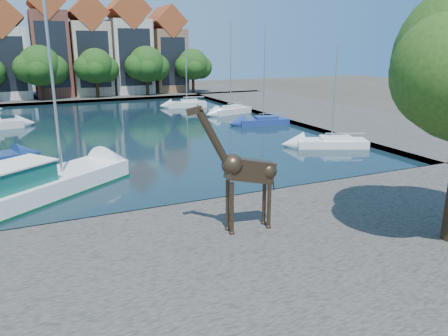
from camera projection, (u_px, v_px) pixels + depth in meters
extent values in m
plane|color=#38332B|center=(209.00, 207.00, 23.83)|extent=(160.00, 160.00, 0.00)
cube|color=black|center=(120.00, 130.00, 44.84)|extent=(38.00, 50.00, 0.08)
cube|color=#544E49|center=(276.00, 258.00, 17.63)|extent=(50.00, 14.00, 0.50)
cube|color=#544E49|center=(81.00, 96.00, 72.80)|extent=(60.00, 16.00, 0.50)
cube|color=#544E49|center=(320.00, 113.00, 54.72)|extent=(14.00, 52.00, 0.50)
cube|color=beige|center=(7.00, 63.00, 67.12)|extent=(6.37, 9.00, 10.50)
cube|color=#983E1E|center=(0.00, 17.00, 65.29)|extent=(6.43, 9.18, 6.43)
cube|color=black|center=(6.00, 64.00, 63.20)|extent=(5.20, 0.05, 7.88)
cube|color=brown|center=(51.00, 54.00, 69.36)|extent=(5.39, 9.00, 13.00)
cube|color=#983E1E|center=(45.00, 3.00, 67.25)|extent=(5.44, 9.18, 5.44)
cube|color=black|center=(53.00, 55.00, 65.44)|extent=(4.40, 0.05, 9.75)
cube|color=tan|center=(90.00, 59.00, 71.95)|extent=(5.88, 9.00, 11.50)
cube|color=#983E1E|center=(86.00, 13.00, 70.02)|extent=(5.94, 9.18, 5.94)
cube|color=black|center=(94.00, 60.00, 68.03)|extent=(4.80, 0.05, 8.62)
cube|color=beige|center=(129.00, 57.00, 74.47)|extent=(6.37, 9.00, 12.00)
cube|color=#983E1E|center=(127.00, 11.00, 72.44)|extent=(6.43, 9.18, 6.43)
cube|color=black|center=(135.00, 57.00, 70.55)|extent=(5.20, 0.05, 9.00)
cube|color=#8B6043|center=(166.00, 61.00, 77.26)|extent=(5.39, 9.00, 10.50)
cube|color=#983E1E|center=(165.00, 22.00, 75.49)|extent=(5.44, 9.18, 5.44)
cube|color=black|center=(174.00, 62.00, 73.34)|extent=(4.40, 0.05, 7.88)
cylinder|color=#332114|center=(42.00, 89.00, 65.09)|extent=(0.50, 0.50, 3.20)
sphere|color=#193E12|center=(40.00, 66.00, 64.16)|extent=(6.00, 6.00, 6.00)
sphere|color=#193E12|center=(53.00, 70.00, 65.30)|extent=(4.50, 4.50, 4.50)
sphere|color=#193E12|center=(28.00, 68.00, 63.24)|extent=(4.20, 4.20, 4.20)
cylinder|color=#332114|center=(97.00, 87.00, 68.27)|extent=(0.50, 0.50, 3.20)
sphere|color=#193E12|center=(96.00, 66.00, 67.39)|extent=(5.40, 5.40, 5.40)
sphere|color=#193E12|center=(106.00, 69.00, 68.45)|extent=(4.05, 4.05, 4.05)
sphere|color=#193E12|center=(86.00, 68.00, 66.53)|extent=(3.78, 3.78, 3.78)
cylinder|color=#332114|center=(147.00, 85.00, 71.46)|extent=(0.50, 0.50, 3.20)
sphere|color=#193E12|center=(146.00, 64.00, 70.54)|extent=(5.80, 5.80, 5.80)
sphere|color=#193E12|center=(156.00, 68.00, 71.65)|extent=(4.35, 4.35, 4.35)
sphere|color=#193E12|center=(137.00, 66.00, 69.64)|extent=(4.06, 4.06, 4.06)
cylinder|color=#332114|center=(193.00, 83.00, 74.64)|extent=(0.50, 0.50, 3.20)
sphere|color=#193E12|center=(193.00, 64.00, 73.77)|extent=(5.20, 5.20, 5.20)
sphere|color=#193E12|center=(201.00, 67.00, 74.80)|extent=(3.90, 3.90, 3.90)
sphere|color=#193E12|center=(186.00, 66.00, 72.92)|extent=(3.64, 3.64, 3.64)
cylinder|color=#38291C|center=(232.00, 209.00, 18.96)|extent=(0.18, 0.18, 2.38)
cylinder|color=#38291C|center=(228.00, 205.00, 19.40)|extent=(0.18, 0.18, 2.38)
cylinder|color=#38291C|center=(269.00, 204.00, 19.59)|extent=(0.18, 0.18, 2.38)
cylinder|color=#38291C|center=(264.00, 200.00, 20.04)|extent=(0.18, 0.18, 2.38)
cube|color=#38291C|center=(250.00, 170.00, 19.08)|extent=(2.33, 0.75, 1.39)
cylinder|color=#38291C|center=(214.00, 139.00, 18.07)|extent=(1.54, 0.42, 2.46)
cube|color=#38291C|center=(195.00, 111.00, 17.46)|extent=(0.67, 0.24, 0.38)
cube|color=white|center=(45.00, 184.00, 25.29)|extent=(10.48, 8.82, 1.39)
cube|color=#14594D|center=(14.00, 177.00, 23.46)|extent=(4.43, 4.12, 1.28)
cylinder|color=#B2B2B7|center=(53.00, 82.00, 24.77)|extent=(0.17, 0.17, 10.70)
cube|color=white|center=(331.00, 142.00, 37.38)|extent=(6.30, 4.33, 0.82)
cube|color=white|center=(332.00, 139.00, 37.31)|extent=(2.98, 2.39, 0.46)
cylinder|color=#B2B2B7|center=(335.00, 94.00, 36.26)|extent=(0.11, 0.11, 7.75)
cube|color=navy|center=(263.00, 121.00, 47.79)|extent=(5.72, 2.78, 0.81)
cube|color=navy|center=(263.00, 118.00, 47.71)|extent=(2.59, 1.71, 0.45)
cylinder|color=#B2B2B7|center=(264.00, 73.00, 46.38)|extent=(0.11, 0.11, 9.83)
cube|color=silver|center=(231.00, 110.00, 55.12)|extent=(5.84, 3.43, 0.93)
cube|color=silver|center=(231.00, 108.00, 55.04)|extent=(2.70, 1.99, 0.52)
cylinder|color=#B2B2B7|center=(231.00, 66.00, 53.63)|extent=(0.12, 0.12, 10.36)
cube|color=silver|center=(187.00, 104.00, 60.90)|extent=(5.58, 2.95, 0.96)
cube|color=silver|center=(187.00, 101.00, 60.81)|extent=(2.54, 1.76, 0.54)
cylinder|color=#B2B2B7|center=(186.00, 69.00, 59.61)|extent=(0.13, 0.13, 8.90)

